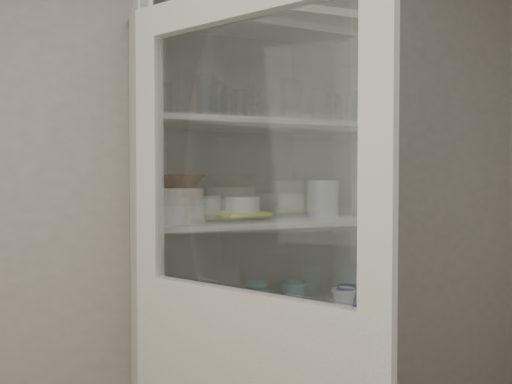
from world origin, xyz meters
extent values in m
cube|color=gray|center=(0.00, 1.50, 1.30)|extent=(3.60, 0.02, 2.60)
cube|color=beige|center=(-0.28, 1.27, 1.05)|extent=(0.03, 0.45, 2.10)
cube|color=beige|center=(0.68, 1.27, 1.05)|extent=(0.03, 0.45, 2.10)
cube|color=gray|center=(0.20, 1.49, 1.05)|extent=(1.00, 0.03, 2.10)
cube|color=beige|center=(0.20, 1.27, 2.08)|extent=(1.00, 0.45, 0.03)
cube|color=silver|center=(0.20, 1.26, 0.85)|extent=(0.94, 0.42, 0.02)
cube|color=silver|center=(0.20, 1.26, 1.25)|extent=(0.94, 0.42, 0.02)
cube|color=silver|center=(0.20, 1.26, 1.65)|extent=(0.94, 0.42, 0.02)
cube|color=beige|center=(-0.27, 1.01, 1.50)|extent=(0.08, 0.10, 0.80)
cube|color=beige|center=(0.19, 0.35, 1.50)|extent=(0.08, 0.10, 0.80)
cube|color=silver|center=(-0.04, 0.68, 1.50)|extent=(0.43, 0.60, 0.78)
cylinder|color=silver|center=(-0.03, 1.16, 1.73)|extent=(0.08, 0.08, 0.14)
cylinder|color=silver|center=(0.01, 1.16, 1.73)|extent=(0.08, 0.08, 0.14)
cylinder|color=silver|center=(-0.05, 1.12, 1.74)|extent=(0.09, 0.09, 0.15)
cylinder|color=silver|center=(0.30, 1.13, 1.74)|extent=(0.09, 0.09, 0.15)
cylinder|color=silver|center=(0.44, 1.17, 1.73)|extent=(0.08, 0.08, 0.13)
cylinder|color=silver|center=(0.58, 1.13, 1.72)|extent=(0.08, 0.08, 0.12)
cylinder|color=silver|center=(0.61, 1.12, 1.73)|extent=(0.08, 0.08, 0.13)
cylinder|color=silver|center=(-0.19, 1.24, 1.73)|extent=(0.08, 0.08, 0.13)
cylinder|color=silver|center=(0.09, 1.29, 1.73)|extent=(0.07, 0.07, 0.14)
cylinder|color=silver|center=(0.13, 1.29, 1.73)|extent=(0.08, 0.08, 0.14)
cylinder|color=white|center=(-0.14, 1.21, 1.30)|extent=(0.22, 0.22, 0.07)
cylinder|color=white|center=(-0.02, 1.37, 1.31)|extent=(0.19, 0.19, 0.10)
cylinder|color=beige|center=(-0.14, 1.21, 1.36)|extent=(0.26, 0.26, 0.06)
imported|color=#48270D|center=(-0.14, 1.21, 1.42)|extent=(0.23, 0.23, 0.05)
cylinder|color=silver|center=(0.13, 1.24, 1.27)|extent=(0.41, 0.41, 0.02)
cube|color=#FEF53A|center=(0.13, 1.24, 1.29)|extent=(0.20, 0.20, 0.01)
cylinder|color=white|center=(0.13, 1.24, 1.32)|extent=(0.16, 0.16, 0.06)
cylinder|color=silver|center=(0.50, 1.26, 1.34)|extent=(0.14, 0.14, 0.16)
imported|color=#060F8B|center=(0.61, 1.20, 0.91)|extent=(0.13, 0.13, 0.10)
imported|color=#29746B|center=(0.40, 1.33, 0.91)|extent=(0.14, 0.14, 0.11)
imported|color=white|center=(0.56, 1.17, 0.91)|extent=(0.13, 0.13, 0.10)
cylinder|color=#29746B|center=(0.21, 1.29, 0.91)|extent=(0.10, 0.10, 0.10)
ellipsoid|color=#29746B|center=(0.21, 1.29, 0.97)|extent=(0.10, 0.10, 0.02)
cylinder|color=#B1B1B1|center=(0.01, 1.17, 0.88)|extent=(0.09, 0.09, 0.04)
cylinder|color=white|center=(-0.21, 1.31, 0.93)|extent=(0.15, 0.15, 0.14)
camera|label=1|loc=(-0.50, -0.70, 1.43)|focal=35.00mm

